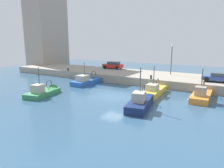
{
  "coord_description": "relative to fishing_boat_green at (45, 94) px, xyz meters",
  "views": [
    {
      "loc": [
        -20.08,
        -12.01,
        6.33
      ],
      "look_at": [
        1.33,
        0.93,
        1.2
      ],
      "focal_mm": 32.45,
      "sensor_mm": 36.0,
      "label": 1
    }
  ],
  "objects": [
    {
      "name": "waterfront_building_west_mid",
      "position": [
        19.18,
        20.75,
        11.33
      ],
      "size": [
        8.9,
        6.5,
        22.85
      ],
      "color": "#A39384",
      "rests_on": "ground"
    },
    {
      "name": "fishing_boat_navy",
      "position": [
        1.73,
        -12.04,
        0.02
      ],
      "size": [
        6.58,
        2.88,
        4.82
      ],
      "color": "navy",
      "rests_on": "ground"
    },
    {
      "name": "mooring_bollard_north",
      "position": [
        10.89,
        6.33,
        1.36
      ],
      "size": [
        0.28,
        0.28,
        0.55
      ],
      "primitive_type": "cylinder",
      "color": "#2D2D33",
      "rests_on": "quay_wall"
    },
    {
      "name": "fishing_boat_green",
      "position": [
        0.0,
        0.0,
        0.0
      ],
      "size": [
        5.73,
        3.09,
        4.45
      ],
      "color": "#388951",
      "rests_on": "ground"
    },
    {
      "name": "quay_wall",
      "position": [
        15.04,
        -7.67,
        0.48
      ],
      "size": [
        9.0,
        56.0,
        1.2
      ],
      "primitive_type": "cube",
      "color": "#9E9384",
      "rests_on": "ground"
    },
    {
      "name": "fishing_boat_orange",
      "position": [
        8.21,
        -16.87,
        -0.0
      ],
      "size": [
        6.55,
        2.15,
        4.45
      ],
      "color": "orange",
      "rests_on": "ground"
    },
    {
      "name": "quay_streetlamp",
      "position": [
        16.54,
        -10.94,
        4.34
      ],
      "size": [
        0.36,
        0.36,
        4.83
      ],
      "color": "#38383D",
      "rests_on": "quay_wall"
    },
    {
      "name": "mooring_bollard_mid",
      "position": [
        10.89,
        -9.67,
        1.36
      ],
      "size": [
        0.28,
        0.28,
        0.55
      ],
      "primitive_type": "cylinder",
      "color": "#2D2D33",
      "rests_on": "quay_wall"
    },
    {
      "name": "fishing_boat_blue",
      "position": [
        8.33,
        -0.39,
        0.02
      ],
      "size": [
        6.55,
        2.44,
        4.33
      ],
      "color": "#2D60B7",
      "rests_on": "ground"
    },
    {
      "name": "water_surface",
      "position": [
        3.54,
        -7.67,
        -0.12
      ],
      "size": [
        80.0,
        80.0,
        0.0
      ],
      "primitive_type": "plane",
      "color": "#335675",
      "rests_on": "ground"
    },
    {
      "name": "parked_car_blue",
      "position": [
        13.33,
        -18.12,
        1.73
      ],
      "size": [
        2.15,
        4.07,
        1.23
      ],
      "color": "#334C9E",
      "rests_on": "quay_wall"
    },
    {
      "name": "parked_car_red",
      "position": [
        18.07,
        0.99,
        1.82
      ],
      "size": [
        2.2,
        4.0,
        1.43
      ],
      "color": "red",
      "rests_on": "quay_wall"
    },
    {
      "name": "fishing_boat_yellow",
      "position": [
        7.25,
        -11.51,
        -0.01
      ],
      "size": [
        6.71,
        2.13,
        4.39
      ],
      "color": "gold",
      "rests_on": "ground"
    }
  ]
}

